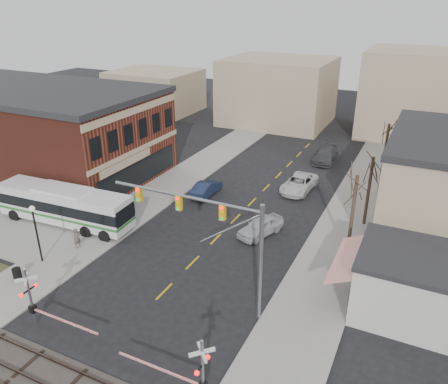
# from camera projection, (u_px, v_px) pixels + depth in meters

# --- Properties ---
(ground) EXTENTS (160.00, 160.00, 0.00)m
(ground) POSITION_uv_depth(u_px,v_px,m) (147.00, 309.00, 28.54)
(ground) COLOR black
(ground) RESTS_ON ground
(sidewalk_west) EXTENTS (5.00, 60.00, 0.12)m
(sidewalk_west) POSITION_uv_depth(u_px,v_px,m) (180.00, 179.00, 48.72)
(sidewalk_west) COLOR gray
(sidewalk_west) RESTS_ON ground
(sidewalk_east) EXTENTS (5.00, 60.00, 0.12)m
(sidewalk_east) POSITION_uv_depth(u_px,v_px,m) (353.00, 212.00, 41.21)
(sidewalk_east) COLOR gray
(sidewalk_east) RESTS_ON ground
(brick_building) EXTENTS (30.40, 15.40, 9.60)m
(brick_building) POSITION_uv_depth(u_px,v_px,m) (30.00, 128.00, 50.40)
(brick_building) COLOR maroon
(brick_building) RESTS_ON ground
(awning_shop) EXTENTS (9.74, 6.20, 4.30)m
(awning_shop) POSITION_uv_depth(u_px,v_px,m) (424.00, 287.00, 27.10)
(awning_shop) COLOR beige
(awning_shop) RESTS_ON ground
(tree_east_a) EXTENTS (0.28, 0.28, 6.75)m
(tree_east_a) POSITION_uv_depth(u_px,v_px,m) (352.00, 217.00, 32.83)
(tree_east_a) COLOR #382B21
(tree_east_a) RESTS_ON sidewalk_east
(tree_east_b) EXTENTS (0.28, 0.28, 6.30)m
(tree_east_b) POSITION_uv_depth(u_px,v_px,m) (369.00, 191.00, 37.74)
(tree_east_b) COLOR #382B21
(tree_east_b) RESTS_ON sidewalk_east
(tree_east_c) EXTENTS (0.28, 0.28, 7.20)m
(tree_east_c) POSITION_uv_depth(u_px,v_px,m) (384.00, 159.00, 44.05)
(tree_east_c) COLOR #382B21
(tree_east_c) RESTS_ON sidewalk_east
(transit_bus) EXTENTS (12.95, 3.54, 3.30)m
(transit_bus) POSITION_uv_depth(u_px,v_px,m) (64.00, 205.00, 38.50)
(transit_bus) COLOR silver
(transit_bus) RESTS_ON ground
(traffic_signal_mast) EXTENTS (10.42, 0.30, 8.00)m
(traffic_signal_mast) POSITION_uv_depth(u_px,v_px,m) (217.00, 229.00, 26.45)
(traffic_signal_mast) COLOR gray
(traffic_signal_mast) RESTS_ON ground
(rr_crossing_west) EXTENTS (5.60, 1.36, 4.00)m
(rr_crossing_west) POSITION_uv_depth(u_px,v_px,m) (35.00, 299.00, 26.32)
(rr_crossing_west) COLOR gray
(rr_crossing_west) RESTS_ON ground
(rr_crossing_east) EXTENTS (5.60, 1.36, 4.00)m
(rr_crossing_east) POSITION_uv_depth(u_px,v_px,m) (195.00, 370.00, 21.31)
(rr_crossing_east) COLOR gray
(rr_crossing_east) RESTS_ON ground
(street_lamp) EXTENTS (0.44, 0.44, 4.68)m
(street_lamp) POSITION_uv_depth(u_px,v_px,m) (35.00, 223.00, 32.15)
(street_lamp) COLOR black
(street_lamp) RESTS_ON sidewalk_west
(trash_bin) EXTENTS (0.60, 0.60, 0.93)m
(trash_bin) POSITION_uv_depth(u_px,v_px,m) (17.00, 274.00, 31.08)
(trash_bin) COLOR black
(trash_bin) RESTS_ON sidewalk_west
(car_a) EXTENTS (3.31, 4.93, 1.56)m
(car_a) POSITION_uv_depth(u_px,v_px,m) (261.00, 226.00, 37.17)
(car_a) COLOR #B4B5B9
(car_a) RESTS_ON ground
(car_b) EXTENTS (1.59, 4.52, 1.49)m
(car_b) POSITION_uv_depth(u_px,v_px,m) (206.00, 188.00, 44.62)
(car_b) COLOR #162039
(car_b) RESTS_ON ground
(car_c) EXTENTS (3.00, 5.89, 1.59)m
(car_c) POSITION_uv_depth(u_px,v_px,m) (299.00, 184.00, 45.63)
(car_c) COLOR silver
(car_c) RESTS_ON ground
(car_d) EXTENTS (2.47, 5.80, 1.67)m
(car_d) POSITION_uv_depth(u_px,v_px,m) (326.00, 155.00, 53.82)
(car_d) COLOR #3C3C41
(car_d) RESTS_ON ground
(pedestrian_near) EXTENTS (0.54, 0.70, 1.69)m
(pedestrian_near) POSITION_uv_depth(u_px,v_px,m) (77.00, 238.00, 34.95)
(pedestrian_near) COLOR #5A5048
(pedestrian_near) RESTS_ON sidewalk_west
(pedestrian_far) EXTENTS (1.08, 1.07, 1.76)m
(pedestrian_far) POSITION_uv_depth(u_px,v_px,m) (97.00, 217.00, 38.28)
(pedestrian_far) COLOR #39365F
(pedestrian_far) RESTS_ON sidewalk_west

